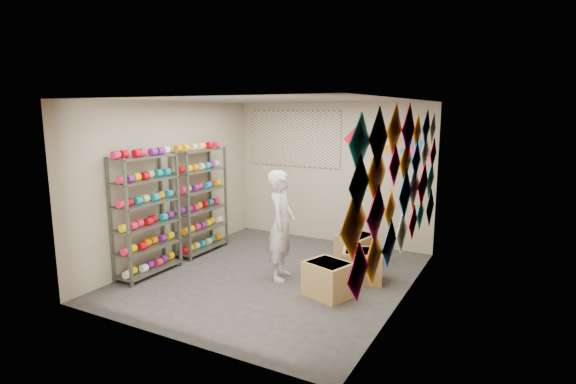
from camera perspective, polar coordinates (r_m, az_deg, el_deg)
The scene contains 12 objects.
ground at distance 7.17m, azimuth -1.87°, elevation -10.60°, with size 4.50×4.50×0.00m, color #2B2825.
room_walls at distance 6.75m, azimuth -1.95°, elevation 2.55°, with size 4.50×4.50×4.50m.
shelf_rack_front at distance 7.31m, azimuth -17.54°, elevation -2.87°, with size 0.40×1.10×1.90m, color #4C5147.
shelf_rack_back at distance 8.24m, azimuth -11.09°, elevation -1.12°, with size 0.40×1.10×1.90m, color #4C5147.
string_spools at distance 7.74m, azimuth -14.15°, elevation -1.26°, with size 0.12×2.36×0.12m.
kite_wall_display at distance 5.97m, azimuth 14.45°, elevation 1.14°, with size 0.06×4.39×2.04m.
back_wall_kites at distance 8.36m, azimuth 12.32°, elevation 6.01°, with size 1.63×0.02×0.76m.
poster at distance 9.05m, azimuth 0.77°, elevation 6.79°, with size 2.00×0.01×1.10m, color #56479B.
shopkeeper at distance 6.83m, azimuth -0.85°, elevation -4.23°, with size 0.55×0.70×1.68m, color beige.
carton_a at distance 6.39m, azimuth 5.11°, elevation -10.96°, with size 0.59×0.49×0.49m, color olive.
carton_b at distance 6.98m, azimuth 9.40°, elevation -9.22°, with size 0.59×0.48×0.48m, color olive.
carton_c at distance 7.74m, azimuth 8.61°, elevation -7.14°, with size 0.52×0.58×0.50m, color olive.
Camera 1 is at (3.37, -5.78, 2.56)m, focal length 28.00 mm.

